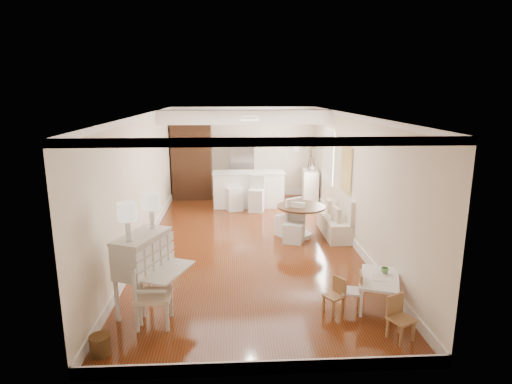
{
  "coord_description": "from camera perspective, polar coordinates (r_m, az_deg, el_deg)",
  "views": [
    {
      "loc": [
        -0.34,
        -8.9,
        3.26
      ],
      "look_at": [
        0.16,
        0.3,
        1.09
      ],
      "focal_mm": 30.0,
      "sensor_mm": 36.0,
      "label": 1
    }
  ],
  "objects": [
    {
      "name": "branch_vase",
      "position": [
        13.0,
        7.52,
        3.29
      ],
      "size": [
        0.19,
        0.19,
        0.19
      ],
      "primitive_type": "imported",
      "rotation": [
        0.0,
        0.0,
        0.07
      ],
      "color": "white",
      "rests_on": "sideboard"
    },
    {
      "name": "pencil_cup",
      "position": [
        7.13,
        16.78,
        -9.97
      ],
      "size": [
        0.13,
        0.13,
        0.09
      ],
      "primitive_type": "imported",
      "rotation": [
        0.0,
        0.0,
        0.11
      ],
      "color": "#6EA761",
      "rests_on": "kids_table"
    },
    {
      "name": "fridge",
      "position": [
        13.28,
        -0.31,
        3.02
      ],
      "size": [
        0.75,
        0.65,
        1.8
      ],
      "primitive_type": "imported",
      "color": "silver",
      "rests_on": "ground"
    },
    {
      "name": "kids_table",
      "position": [
        7.06,
        16.04,
        -12.65
      ],
      "size": [
        0.86,
        1.08,
        0.47
      ],
      "primitive_type": "cube",
      "rotation": [
        0.0,
        0.0,
        -0.35
      ],
      "color": "white",
      "rests_on": "ground"
    },
    {
      "name": "banquette",
      "position": [
        10.07,
        10.39,
        -2.93
      ],
      "size": [
        0.52,
        1.6,
        0.98
      ],
      "primitive_type": "cube",
      "color": "silver",
      "rests_on": "ground"
    },
    {
      "name": "bar_stool_right",
      "position": [
        11.8,
        0.04,
        -0.27
      ],
      "size": [
        0.48,
        0.48,
        1.0
      ],
      "primitive_type": "cube",
      "rotation": [
        0.0,
        0.0,
        -0.22
      ],
      "color": "silver",
      "rests_on": "ground"
    },
    {
      "name": "room",
      "position": [
        9.32,
        -0.77,
        5.37
      ],
      "size": [
        9.0,
        9.04,
        2.82
      ],
      "color": "brown",
      "rests_on": "ground"
    },
    {
      "name": "dining_table",
      "position": [
        9.8,
        6.0,
        -3.95
      ],
      "size": [
        1.25,
        1.25,
        0.75
      ],
      "primitive_type": "cylinder",
      "rotation": [
        0.0,
        0.0,
        0.16
      ],
      "color": "#4A2C17",
      "rests_on": "ground"
    },
    {
      "name": "slip_chair_near",
      "position": [
        9.46,
        5.11,
        -4.18
      ],
      "size": [
        0.54,
        0.55,
        0.87
      ],
      "primitive_type": "cube",
      "rotation": [
        0.0,
        0.0,
        -0.38
      ],
      "color": "silver",
      "rests_on": "ground"
    },
    {
      "name": "bar_stool_left",
      "position": [
        11.95,
        -2.97,
        -0.04
      ],
      "size": [
        0.52,
        0.52,
        1.03
      ],
      "primitive_type": "cube",
      "rotation": [
        0.0,
        0.0,
        0.32
      ],
      "color": "silver",
      "rests_on": "ground"
    },
    {
      "name": "gustavian_armchair",
      "position": [
        6.4,
        -13.46,
        -13.13
      ],
      "size": [
        0.53,
        0.53,
        0.91
      ],
      "primitive_type": "cube",
      "rotation": [
        0.0,
        0.0,
        1.57
      ],
      "color": "beige",
      "rests_on": "ground"
    },
    {
      "name": "kids_chair_a",
      "position": [
        6.71,
        10.35,
        -13.42
      ],
      "size": [
        0.36,
        0.36,
        0.54
      ],
      "primitive_type": "cube",
      "rotation": [
        0.0,
        0.0,
        -1.01
      ],
      "color": "#A7794C",
      "rests_on": "ground"
    },
    {
      "name": "kids_chair_b",
      "position": [
        6.83,
        12.6,
        -12.69
      ],
      "size": [
        0.36,
        0.36,
        0.62
      ],
      "primitive_type": "cube",
      "rotation": [
        0.0,
        0.0,
        -1.78
      ],
      "color": "#AF7A4F",
      "rests_on": "ground"
    },
    {
      "name": "wicker_basket",
      "position": [
        6.08,
        -20.09,
        -18.64
      ],
      "size": [
        0.33,
        0.33,
        0.26
      ],
      "primitive_type": "cylinder",
      "rotation": [
        0.0,
        0.0,
        -0.3
      ],
      "color": "brown",
      "rests_on": "ground"
    },
    {
      "name": "breakfast_counter",
      "position": [
        12.32,
        -1.0,
        0.38
      ],
      "size": [
        2.05,
        0.65,
        1.03
      ],
      "primitive_type": "cube",
      "color": "white",
      "rests_on": "ground"
    },
    {
      "name": "slip_chair_far",
      "position": [
        9.87,
        4.3,
        -3.21
      ],
      "size": [
        0.62,
        0.63,
        0.94
      ],
      "primitive_type": "cube",
      "rotation": [
        0.0,
        0.0,
        -2.58
      ],
      "color": "silver",
      "rests_on": "ground"
    },
    {
      "name": "secretary_bureau",
      "position": [
        6.75,
        -14.74,
        -10.35
      ],
      "size": [
        1.24,
        1.25,
        1.21
      ],
      "primitive_type": "cube",
      "rotation": [
        0.0,
        0.0,
        -0.38
      ],
      "color": "silver",
      "rests_on": "ground"
    },
    {
      "name": "pantry_cabinet",
      "position": [
        13.31,
        -8.53,
        3.99
      ],
      "size": [
        1.2,
        0.6,
        2.3
      ],
      "primitive_type": "cube",
      "color": "#381E11",
      "rests_on": "ground"
    },
    {
      "name": "kids_chair_c",
      "position": [
        6.25,
        18.82,
        -15.67
      ],
      "size": [
        0.4,
        0.4,
        0.62
      ],
      "primitive_type": "cube",
      "rotation": [
        0.0,
        0.0,
        0.46
      ],
      "color": "#9F7348",
      "rests_on": "ground"
    },
    {
      "name": "sideboard",
      "position": [
        13.14,
        7.21,
        0.9
      ],
      "size": [
        0.52,
        1.02,
        0.94
      ],
      "primitive_type": "cube",
      "rotation": [
        0.0,
        0.0,
        -0.09
      ],
      "color": "white",
      "rests_on": "ground"
    }
  ]
}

